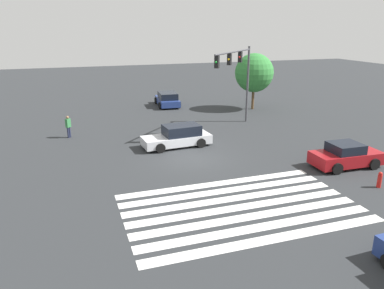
{
  "coord_description": "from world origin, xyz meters",
  "views": [
    {
      "loc": [
        -7.13,
        -21.18,
        8.05
      ],
      "look_at": [
        0.0,
        0.0,
        0.91
      ],
      "focal_mm": 35.0,
      "sensor_mm": 36.0,
      "label": 1
    }
  ],
  "objects": [
    {
      "name": "tree_corner_a",
      "position": [
        10.46,
        11.96,
        3.61
      ],
      "size": [
        3.78,
        3.78,
        5.5
      ],
      "color": "brown",
      "rests_on": "ground_plane"
    },
    {
      "name": "pedestrian",
      "position": [
        -7.28,
        7.28,
        0.93
      ],
      "size": [
        0.41,
        0.41,
        1.67
      ],
      "rotation": [
        0.0,
        0.0,
        -0.79
      ],
      "color": "#232842",
      "rests_on": "ground_plane"
    },
    {
      "name": "traffic_signal_mast",
      "position": [
        5.74,
        5.74,
        4.79
      ],
      "size": [
        5.25,
        5.25,
        6.41
      ],
      "rotation": [
        0.0,
        0.0,
        -2.36
      ],
      "color": "#47474C",
      "rests_on": "ground_plane"
    },
    {
      "name": "ground_plane",
      "position": [
        0.0,
        0.0,
        0.0
      ],
      "size": [
        118.08,
        118.08,
        0.0
      ],
      "primitive_type": "plane",
      "color": "#2B2D30"
    },
    {
      "name": "fire_hydrant",
      "position": [
        7.78,
        -7.35,
        0.43
      ],
      "size": [
        0.22,
        0.22,
        0.86
      ],
      "color": "red",
      "rests_on": "ground_plane"
    },
    {
      "name": "car_3",
      "position": [
        8.18,
        -4.29,
        0.67
      ],
      "size": [
        4.18,
        2.15,
        1.46
      ],
      "rotation": [
        0.0,
        0.0,
        -0.03
      ],
      "color": "maroon",
      "rests_on": "ground_plane"
    },
    {
      "name": "car_0",
      "position": [
        2.73,
        16.14,
        0.7
      ],
      "size": [
        2.46,
        4.5,
        1.45
      ],
      "rotation": [
        0.0,
        0.0,
        1.49
      ],
      "color": "navy",
      "rests_on": "ground_plane"
    },
    {
      "name": "crosswalk_markings",
      "position": [
        0.0,
        -7.09,
        0.0
      ],
      "size": [
        10.78,
        6.3,
        0.01
      ],
      "rotation": [
        0.0,
        0.0,
        1.57
      ],
      "color": "silver",
      "rests_on": "ground_plane"
    },
    {
      "name": "car_1",
      "position": [
        -0.11,
        2.68,
        0.7
      ],
      "size": [
        4.85,
        2.3,
        1.5
      ],
      "rotation": [
        0.0,
        0.0,
        3.22
      ],
      "color": "silver",
      "rests_on": "ground_plane"
    }
  ]
}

